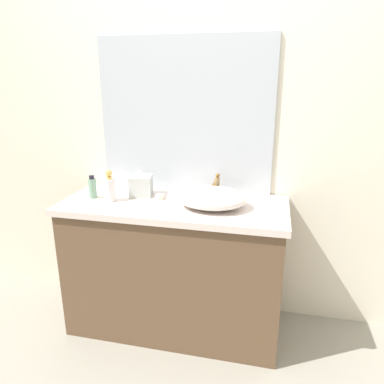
{
  "coord_description": "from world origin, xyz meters",
  "views": [
    {
      "loc": [
        0.45,
        -1.52,
        1.55
      ],
      "look_at": [
        0.02,
        0.39,
        0.93
      ],
      "focal_mm": 33.51,
      "sensor_mm": 36.0,
      "label": 1
    }
  ],
  "objects_px": {
    "soap_dispenser": "(110,188)",
    "tissue_box": "(141,184)",
    "candle_jar": "(160,197)",
    "sink_basin": "(212,198)",
    "lotion_bottle": "(93,188)"
  },
  "relations": [
    {
      "from": "sink_basin",
      "to": "candle_jar",
      "type": "distance_m",
      "value": 0.34
    },
    {
      "from": "lotion_bottle",
      "to": "candle_jar",
      "type": "height_order",
      "value": "lotion_bottle"
    },
    {
      "from": "candle_jar",
      "to": "soap_dispenser",
      "type": "bearing_deg",
      "value": -161.87
    },
    {
      "from": "tissue_box",
      "to": "candle_jar",
      "type": "height_order",
      "value": "tissue_box"
    },
    {
      "from": "soap_dispenser",
      "to": "tissue_box",
      "type": "relative_size",
      "value": 1.14
    },
    {
      "from": "soap_dispenser",
      "to": "tissue_box",
      "type": "xyz_separation_m",
      "value": [
        0.14,
        0.14,
        -0.01
      ]
    },
    {
      "from": "soap_dispenser",
      "to": "tissue_box",
      "type": "distance_m",
      "value": 0.2
    },
    {
      "from": "soap_dispenser",
      "to": "tissue_box",
      "type": "bearing_deg",
      "value": 44.56
    },
    {
      "from": "sink_basin",
      "to": "tissue_box",
      "type": "distance_m",
      "value": 0.48
    },
    {
      "from": "candle_jar",
      "to": "tissue_box",
      "type": "bearing_deg",
      "value": 160.02
    },
    {
      "from": "sink_basin",
      "to": "soap_dispenser",
      "type": "xyz_separation_m",
      "value": [
        -0.61,
        -0.03,
        0.02
      ]
    },
    {
      "from": "lotion_bottle",
      "to": "sink_basin",
      "type": "bearing_deg",
      "value": -0.41
    },
    {
      "from": "sink_basin",
      "to": "lotion_bottle",
      "type": "bearing_deg",
      "value": 179.59
    },
    {
      "from": "sink_basin",
      "to": "tissue_box",
      "type": "bearing_deg",
      "value": 166.26
    },
    {
      "from": "sink_basin",
      "to": "tissue_box",
      "type": "height_order",
      "value": "tissue_box"
    }
  ]
}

